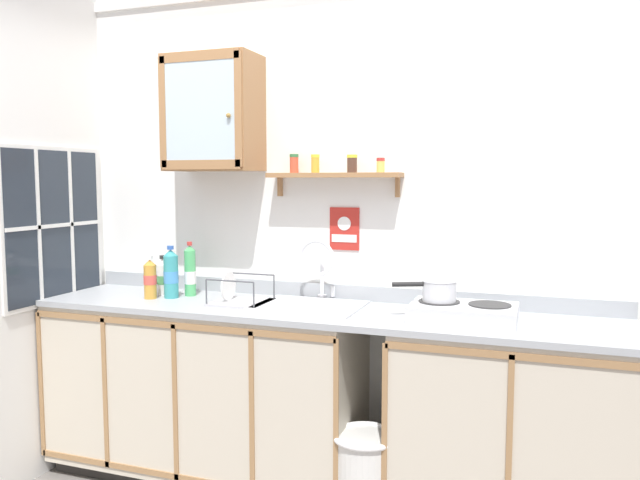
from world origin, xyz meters
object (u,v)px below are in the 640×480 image
(bottle_soda_green_1, at_px, (190,272))
(saucepan, at_px, (439,290))
(dish_rack, at_px, (239,299))
(bottle_opaque_white_0, at_px, (163,277))
(bottle_juice_amber_2, at_px, (150,279))
(bottle_detergent_teal_3, at_px, (171,274))
(hot_plate_stove, at_px, (463,312))
(wall_cabinet, at_px, (213,114))
(trash_bin, at_px, (365,479))
(sink, at_px, (310,310))
(warning_sign, at_px, (344,229))

(bottle_soda_green_1, bearing_deg, saucepan, -3.77)
(saucepan, distance_m, dish_rack, 1.02)
(bottle_opaque_white_0, distance_m, bottle_juice_amber_2, 0.12)
(bottle_soda_green_1, xyz_separation_m, bottle_detergent_teal_3, (-0.06, -0.09, -0.00))
(hot_plate_stove, height_order, bottle_opaque_white_0, bottle_opaque_white_0)
(wall_cabinet, bearing_deg, bottle_opaque_white_0, -167.79)
(bottle_opaque_white_0, distance_m, dish_rack, 0.52)
(bottle_juice_amber_2, xyz_separation_m, trash_bin, (1.24, -0.15, -0.84))
(hot_plate_stove, xyz_separation_m, trash_bin, (-0.40, -0.19, -0.77))
(bottle_soda_green_1, xyz_separation_m, wall_cabinet, (0.14, 0.04, 0.85))
(sink, xyz_separation_m, warning_sign, (0.11, 0.24, 0.39))
(warning_sign, bearing_deg, bottle_soda_green_1, -167.81)
(bottle_opaque_white_0, height_order, warning_sign, warning_sign)
(bottle_juice_amber_2, distance_m, wall_cabinet, 0.95)
(hot_plate_stove, distance_m, wall_cabinet, 1.66)
(bottle_opaque_white_0, xyz_separation_m, bottle_juice_amber_2, (0.00, -0.12, 0.01))
(sink, height_order, trash_bin, sink)
(warning_sign, bearing_deg, dish_rack, -149.20)
(trash_bin, bearing_deg, saucepan, 35.88)
(warning_sign, xyz_separation_m, trash_bin, (0.25, -0.48, -1.11))
(sink, bearing_deg, bottle_detergent_teal_3, -177.72)
(bottle_opaque_white_0, bearing_deg, bottle_soda_green_1, 8.18)
(bottle_soda_green_1, xyz_separation_m, bottle_juice_amber_2, (-0.16, -0.15, -0.03))
(wall_cabinet, bearing_deg, warning_sign, 11.27)
(bottle_juice_amber_2, xyz_separation_m, wall_cabinet, (0.29, 0.19, 0.88))
(bottle_juice_amber_2, bearing_deg, saucepan, 2.15)
(dish_rack, bearing_deg, wall_cabinet, 145.66)
(sink, bearing_deg, hot_plate_stove, -3.95)
(hot_plate_stove, relative_size, dish_rack, 1.65)
(bottle_opaque_white_0, distance_m, bottle_soda_green_1, 0.16)
(saucepan, xyz_separation_m, wall_cabinet, (-1.23, 0.13, 0.86))
(saucepan, distance_m, bottle_opaque_white_0, 1.53)
(hot_plate_stove, relative_size, bottle_soda_green_1, 1.59)
(bottle_soda_green_1, distance_m, bottle_detergent_teal_3, 0.11)
(bottle_juice_amber_2, xyz_separation_m, warning_sign, (0.98, 0.33, 0.27))
(bottle_opaque_white_0, xyz_separation_m, dish_rack, (0.51, -0.08, -0.07))
(bottle_detergent_teal_3, height_order, warning_sign, warning_sign)
(hot_plate_stove, distance_m, bottle_soda_green_1, 1.49)
(bottle_detergent_teal_3, xyz_separation_m, dish_rack, (0.41, -0.02, -0.10))
(saucepan, distance_m, bottle_juice_amber_2, 1.52)
(dish_rack, bearing_deg, bottle_detergent_teal_3, 177.83)
(sink, relative_size, saucepan, 1.83)
(bottle_opaque_white_0, xyz_separation_m, wall_cabinet, (0.30, 0.06, 0.89))
(trash_bin, bearing_deg, wall_cabinet, 160.26)
(wall_cabinet, xyz_separation_m, warning_sign, (0.69, 0.14, -0.61))
(hot_plate_stove, height_order, wall_cabinet, wall_cabinet)
(sink, bearing_deg, dish_rack, -172.81)
(sink, xyz_separation_m, dish_rack, (-0.37, -0.05, 0.04))
(bottle_opaque_white_0, bearing_deg, saucepan, -2.52)
(hot_plate_stove, bearing_deg, sink, 176.05)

